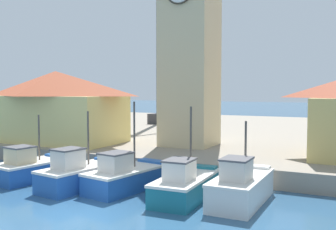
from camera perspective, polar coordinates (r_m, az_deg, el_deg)
ground_plane at (r=16.90m, az=-13.75°, el=-13.91°), size 300.00×300.00×0.00m
quay_wharf at (r=41.49m, az=11.59°, el=-2.69°), size 120.00×40.00×1.02m
fishing_boat_far_left at (r=23.59m, az=-19.25°, el=-7.25°), size 2.74×4.48×3.65m
fishing_boat_left_outer at (r=20.95m, az=-12.71°, el=-8.35°), size 2.55×4.82×3.95m
fishing_boat_left_inner at (r=20.25m, az=-6.09°, el=-8.82°), size 2.74×4.96×4.47m
fishing_boat_mid_left at (r=18.54m, az=2.58°, el=-10.02°), size 2.12×4.85×4.28m
fishing_boat_center at (r=18.11m, az=10.57°, el=-10.15°), size 2.04×4.76×3.65m
clock_tower at (r=28.83m, az=3.20°, el=11.79°), size 4.06×4.06×17.10m
warehouse_left at (r=31.82m, az=-15.94°, el=1.32°), size 10.65×5.81×5.49m
port_crane_far at (r=46.89m, az=-1.26°, el=8.77°), size 3.87×7.74×20.79m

